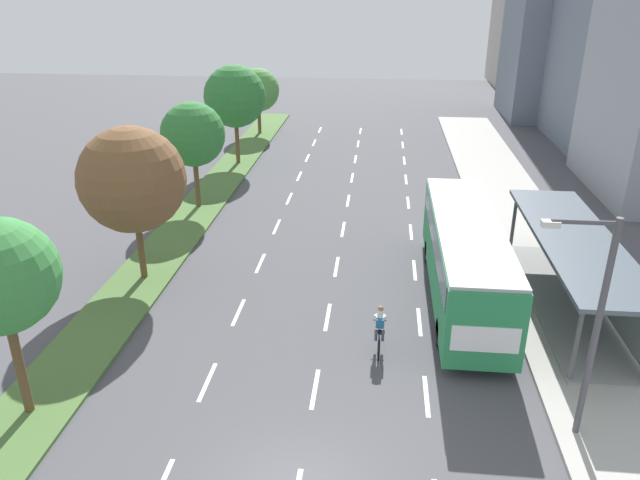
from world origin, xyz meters
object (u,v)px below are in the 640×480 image
Objects in this scene: bus at (465,253)px; median_tree_fourth at (235,97)px; median_tree_fifth at (258,90)px; bus_shelter at (579,265)px; median_tree_third at (193,135)px; cyclist at (380,331)px; streetlight at (592,316)px; median_tree_second at (132,180)px.

bus is 1.69× the size of median_tree_fourth.
median_tree_fifth is (-0.21, 8.92, -1.04)m from median_tree_fourth.
median_tree_third is at bearing 151.67° from bus_shelter.
bus is at bearing -34.50° from median_tree_third.
cyclist is (-7.54, -3.77, -1.08)m from bus_shelter.
median_tree_third is at bearing 132.62° from streetlight.
median_tree_fourth is at bearing 126.20° from bus.
median_tree_second reaches higher than median_tree_fifth.
bus_shelter reaches higher than cyclist.
median_tree_third reaches higher than bus_shelter.
median_tree_second is 17.83m from median_tree_fourth.
median_tree_third reaches higher than median_tree_fifth.
median_tree_second is 1.24× the size of median_tree_fifth.
bus is at bearing -53.80° from median_tree_fourth.
cyclist is 11.73m from median_tree_second.
median_tree_fifth reaches higher than bus_shelter.
median_tree_fourth reaches higher than median_tree_third.
streetlight is (-2.11, -7.51, 2.02)m from bus_shelter.
cyclist is 24.83m from median_tree_fourth.
bus_shelter is 25.78m from median_tree_fourth.
bus_shelter is at bearing -46.44° from median_tree_fourth.
bus is 16.68m from median_tree_third.
streetlight is at bearing -59.20° from median_tree_fourth.
streetlight reaches higher than median_tree_fifth.
bus_shelter is 20.48m from median_tree_third.
bus_shelter is 8.06m from streetlight.
bus_shelter is at bearing 26.57° from cyclist.
median_tree_fifth is 0.81× the size of streetlight.
bus_shelter is 6.11× the size of cyclist.
median_tree_fourth is at bearing 89.79° from median_tree_second.
median_tree_fifth is at bearing 108.29° from cyclist.
median_tree_second is at bearing 156.12° from cyclist.
cyclist is 0.31× the size of median_tree_third.
bus is 2.14× the size of median_tree_fifth.
streetlight reaches higher than bus.
streetlight reaches higher than cyclist.
bus reaches higher than bus_shelter.
median_tree_second is 26.76m from median_tree_fifth.
bus_shelter is 32.83m from median_tree_fifth.
median_tree_fourth reaches higher than median_tree_fifth.
cyclist is 0.27× the size of median_tree_fourth.
median_tree_fourth is at bearing 114.37° from cyclist.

